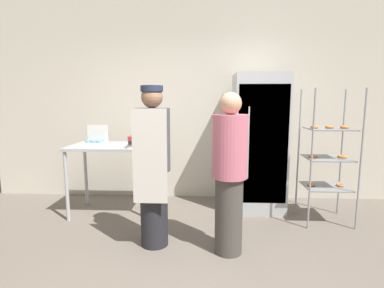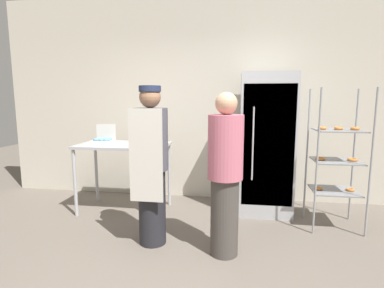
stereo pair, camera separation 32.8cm
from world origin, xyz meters
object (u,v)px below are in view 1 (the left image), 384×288
at_px(binder_stack, 142,141).
at_px(person_baker, 153,165).
at_px(refrigerator, 258,143).
at_px(donut_box, 95,142).
at_px(baking_rack, 327,157).
at_px(person_customer, 229,173).
at_px(blender_pitcher, 153,135).

xyz_separation_m(binder_stack, person_baker, (0.26, -0.71, -0.14)).
bearing_deg(binder_stack, refrigerator, 16.22).
bearing_deg(donut_box, baking_rack, -1.99).
height_order(refrigerator, person_customer, refrigerator).
relative_size(binder_stack, person_baker, 0.20).
relative_size(donut_box, binder_stack, 0.83).
xyz_separation_m(baking_rack, person_customer, (-1.27, -0.86, -0.01)).
bearing_deg(person_baker, blender_pitcher, 100.15).
relative_size(refrigerator, person_baker, 1.12).
xyz_separation_m(baking_rack, donut_box, (-2.93, 0.10, 0.15)).
distance_m(donut_box, blender_pitcher, 0.75).
relative_size(donut_box, blender_pitcher, 1.03).
bearing_deg(blender_pitcher, donut_box, -164.03).
bearing_deg(person_customer, refrigerator, 68.79).
bearing_deg(donut_box, blender_pitcher, 15.97).
distance_m(blender_pitcher, person_baker, 1.07).
bearing_deg(blender_pitcher, refrigerator, 4.12).
distance_m(person_baker, person_customer, 0.77).
distance_m(baking_rack, person_baker, 2.16).
xyz_separation_m(blender_pitcher, binder_stack, (-0.07, -0.34, -0.05)).
bearing_deg(person_customer, donut_box, 150.12).
height_order(refrigerator, donut_box, refrigerator).
xyz_separation_m(blender_pitcher, person_customer, (0.95, -1.16, -0.24)).
relative_size(baking_rack, binder_stack, 4.88).
bearing_deg(person_baker, donut_box, 137.23).
bearing_deg(person_baker, person_customer, -9.04).
relative_size(refrigerator, binder_stack, 5.50).
bearing_deg(blender_pitcher, person_customer, -50.77).
relative_size(person_baker, person_customer, 1.04).
height_order(person_baker, person_customer, person_baker).
height_order(donut_box, blender_pitcher, blender_pitcher).
distance_m(blender_pitcher, person_customer, 1.52).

